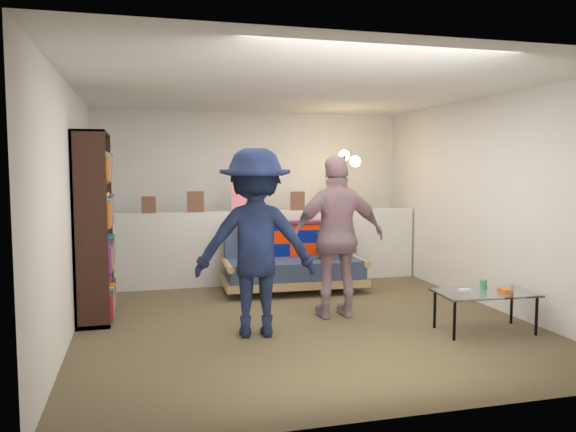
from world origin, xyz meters
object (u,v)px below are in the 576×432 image
object	(u,v)px
floor_lamp	(344,189)
person_left	(256,243)
futon_sofa	(294,263)
coffee_table	(486,294)
bookshelf	(94,232)
person_right	(338,237)

from	to	relation	value
floor_lamp	person_left	bearing A→B (deg)	-128.57
futon_sofa	coffee_table	bearing A→B (deg)	-59.40
floor_lamp	person_left	xyz separation A→B (m)	(-1.67, -2.09, -0.41)
bookshelf	floor_lamp	bearing A→B (deg)	18.50
coffee_table	floor_lamp	world-z (taller)	floor_lamp
futon_sofa	floor_lamp	xyz separation A→B (m)	(0.81, 0.34, 0.94)
floor_lamp	person_right	size ratio (longest dim) A/B	1.06
coffee_table	person_left	world-z (taller)	person_left
person_right	futon_sofa	bearing A→B (deg)	-83.76
coffee_table	person_right	bearing A→B (deg)	143.91
futon_sofa	bookshelf	size ratio (longest dim) A/B	0.94
bookshelf	coffee_table	size ratio (longest dim) A/B	2.02
person_right	bookshelf	bearing A→B (deg)	-12.44
coffee_table	floor_lamp	size ratio (longest dim) A/B	0.53
floor_lamp	person_left	world-z (taller)	floor_lamp
bookshelf	person_left	xyz separation A→B (m)	(1.53, -1.02, -0.03)
floor_lamp	coffee_table	bearing A→B (deg)	-78.80
person_right	coffee_table	bearing A→B (deg)	145.43
floor_lamp	person_right	xyz separation A→B (m)	(-0.70, -1.69, -0.43)
futon_sofa	person_left	xyz separation A→B (m)	(-0.86, -1.75, 0.53)
futon_sofa	coffee_table	xyz separation A→B (m)	(1.32, -2.23, 0.00)
person_left	bookshelf	bearing A→B (deg)	-25.29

